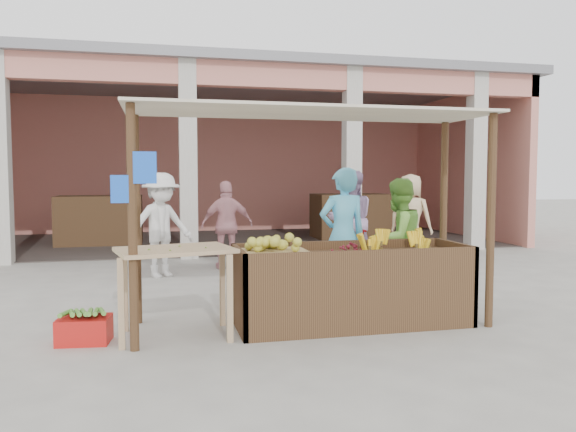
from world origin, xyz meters
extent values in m
plane|color=gray|center=(0.00, 0.00, 0.00)|extent=(60.00, 60.00, 0.00)
cube|color=tan|center=(0.00, 11.40, 2.00)|extent=(14.00, 0.20, 4.00)
cube|color=tan|center=(6.90, 8.50, 2.00)|extent=(0.20, 6.00, 4.00)
cube|color=tan|center=(0.00, 5.65, 3.75)|extent=(14.00, 0.30, 0.50)
cube|color=slate|center=(0.00, 8.50, 4.10)|extent=(14.40, 6.40, 0.20)
cube|color=beige|center=(-4.50, 5.65, 2.00)|extent=(0.35, 0.35, 4.00)
cube|color=beige|center=(-1.00, 5.65, 2.00)|extent=(0.35, 0.35, 4.00)
cube|color=beige|center=(2.50, 5.65, 2.00)|extent=(0.35, 0.35, 4.00)
cube|color=beige|center=(5.50, 5.65, 2.00)|extent=(0.35, 0.35, 4.00)
cube|color=#503720|center=(-3.00, 8.50, 0.60)|extent=(2.00, 1.20, 1.20)
cube|color=#503720|center=(3.50, 8.50, 0.60)|extent=(2.00, 1.20, 1.20)
cube|color=#503720|center=(0.50, 0.00, 0.40)|extent=(2.60, 0.95, 0.80)
cylinder|color=#503720|center=(-1.85, -0.45, 1.18)|extent=(0.09, 0.09, 2.35)
cylinder|color=#503720|center=(1.95, -0.45, 1.18)|extent=(0.09, 0.09, 2.35)
cylinder|color=#503720|center=(-1.85, 0.60, 1.18)|extent=(0.09, 0.09, 2.35)
cylinder|color=#503720|center=(1.95, 0.60, 1.18)|extent=(0.09, 0.09, 2.35)
cube|color=beige|center=(0.05, 0.08, 2.37)|extent=(4.00, 1.35, 0.03)
cube|color=blue|center=(-1.73, -0.45, 1.75)|extent=(0.22, 0.08, 0.30)
cube|color=blue|center=(-1.95, -0.45, 1.55)|extent=(0.18, 0.07, 0.26)
cube|color=tan|center=(-0.38, 0.04, 0.83)|extent=(0.71, 0.61, 0.06)
ellipsoid|color=gold|center=(-0.38, 0.04, 0.93)|extent=(0.60, 0.53, 0.13)
ellipsoid|color=maroon|center=(0.48, -0.02, 0.88)|extent=(0.48, 0.39, 0.15)
cube|color=tan|center=(-1.45, -0.05, 0.91)|extent=(1.28, 0.99, 0.04)
cube|color=tan|center=(-1.97, -0.39, 0.44)|extent=(0.06, 0.06, 0.89)
cube|color=tan|center=(-0.93, -0.39, 0.44)|extent=(0.06, 0.06, 0.89)
cube|color=tan|center=(-1.97, 0.28, 0.44)|extent=(0.06, 0.06, 0.89)
cube|color=tan|center=(-0.93, 0.28, 0.44)|extent=(0.06, 0.06, 0.89)
cube|color=red|center=(-2.35, -0.07, 0.13)|extent=(0.54, 0.42, 0.26)
ellipsoid|color=maroon|center=(2.75, 5.14, 0.27)|extent=(0.39, 0.39, 0.53)
ellipsoid|color=maroon|center=(3.06, 5.18, 0.27)|extent=(0.39, 0.39, 0.53)
ellipsoid|color=maroon|center=(2.91, 5.40, 0.27)|extent=(0.39, 0.39, 0.53)
ellipsoid|color=maroon|center=(2.57, 5.27, 0.27)|extent=(0.39, 0.39, 0.53)
imported|color=#53BDE3|center=(0.74, 1.04, 0.95)|extent=(0.76, 0.59, 1.90)
imported|color=#73B83F|center=(1.52, 1.02, 0.87)|extent=(0.95, 0.77, 1.73)
imported|color=#960708|center=(1.16, 2.62, 0.44)|extent=(0.75, 1.72, 0.87)
imported|color=silver|center=(-1.56, 3.57, 0.94)|extent=(1.34, 1.09, 1.87)
imported|color=#C58288|center=(-0.40, 4.16, 0.85)|extent=(1.02, 0.57, 1.70)
imported|color=tan|center=(3.24, 4.26, 0.95)|extent=(1.08, 1.06, 1.91)
imported|color=gray|center=(1.80, 3.68, 0.97)|extent=(0.99, 0.62, 1.94)
camera|label=1|loc=(-1.62, -5.92, 1.66)|focal=35.00mm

